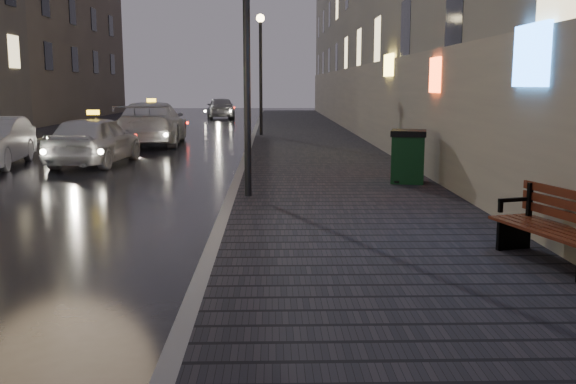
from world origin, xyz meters
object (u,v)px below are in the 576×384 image
object	(u,v)px
trash_bin	(408,156)
car_far	(221,108)
bench	(558,227)
taxi_mid	(152,123)
lamp_far	(261,59)
taxi_near	(94,140)
lamp_near	(246,27)

from	to	relation	value
trash_bin	car_far	size ratio (longest dim) A/B	0.27
bench	car_far	bearing A→B (deg)	85.25
bench	taxi_mid	world-z (taller)	taxi_mid
lamp_far	taxi_near	distance (m)	11.03
bench	taxi_mid	size ratio (longest dim) A/B	0.33
lamp_near	bench	xyz separation A→B (m)	(4.07, -5.11, -2.87)
lamp_near	car_far	distance (m)	33.22
bench	trash_bin	size ratio (longest dim) A/B	1.60
lamp_near	taxi_near	distance (m)	8.54
lamp_near	bench	distance (m)	7.13
bench	lamp_near	bearing A→B (deg)	113.06
lamp_far	bench	size ratio (longest dim) A/B	2.74
car_far	lamp_near	bearing A→B (deg)	87.51
lamp_near	car_far	bearing A→B (deg)	95.45
trash_bin	taxi_mid	xyz separation A→B (m)	(-7.93, 11.32, 0.09)
lamp_far	car_far	world-z (taller)	lamp_far
trash_bin	lamp_far	bearing A→B (deg)	117.51
lamp_far	taxi_mid	bearing A→B (deg)	-145.40
car_far	taxi_near	bearing A→B (deg)	78.39
lamp_far	trash_bin	size ratio (longest dim) A/B	4.37
taxi_near	trash_bin	bearing A→B (deg)	156.03
trash_bin	taxi_mid	bearing A→B (deg)	138.33
lamp_near	taxi_mid	world-z (taller)	lamp_near
bench	taxi_mid	distance (m)	19.98
lamp_far	bench	xyz separation A→B (m)	(4.07, -21.11, -2.87)
lamp_near	lamp_far	xyz separation A→B (m)	(0.00, 16.00, 0.00)
lamp_near	taxi_mid	xyz separation A→B (m)	(-4.31, 13.02, -2.64)
lamp_near	lamp_far	size ratio (longest dim) A/B	1.00
lamp_far	lamp_near	bearing A→B (deg)	-90.00
taxi_near	lamp_far	bearing A→B (deg)	-111.49
trash_bin	car_far	world-z (taller)	car_far
bench	taxi_near	xyz separation A→B (m)	(-8.91, 11.59, 0.13)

